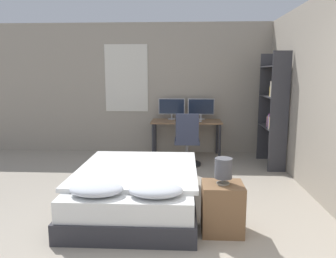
% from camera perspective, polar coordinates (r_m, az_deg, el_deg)
% --- Properties ---
extents(wall_back, '(12.00, 0.08, 2.70)m').
position_cam_1_polar(wall_back, '(6.91, 2.71, 7.01)').
color(wall_back, '#9E9384').
rests_on(wall_back, ground_plane).
extents(wall_side_right, '(0.06, 12.00, 2.70)m').
position_cam_1_polar(wall_side_right, '(4.59, 25.94, 4.71)').
color(wall_side_right, '#9E9384').
rests_on(wall_side_right, ground_plane).
extents(bed, '(1.48, 1.98, 0.57)m').
position_cam_1_polar(bed, '(4.14, -5.48, -10.37)').
color(bed, '#2D2D33').
rests_on(bed, ground_plane).
extents(nightstand, '(0.43, 0.39, 0.53)m').
position_cam_1_polar(nightstand, '(3.59, 9.43, -13.43)').
color(nightstand, brown).
rests_on(nightstand, ground_plane).
extents(bedside_lamp, '(0.18, 0.18, 0.27)m').
position_cam_1_polar(bedside_lamp, '(3.45, 9.62, -6.83)').
color(bedside_lamp, gray).
rests_on(bedside_lamp, nightstand).
extents(desk, '(1.40, 0.63, 0.73)m').
position_cam_1_polar(desk, '(6.60, 3.19, 0.66)').
color(desk, '#846042').
rests_on(desk, ground_plane).
extents(monitor_left, '(0.54, 0.16, 0.43)m').
position_cam_1_polar(monitor_left, '(6.78, 0.64, 3.81)').
color(monitor_left, '#B7B7BC').
rests_on(monitor_left, desk).
extents(monitor_right, '(0.54, 0.16, 0.43)m').
position_cam_1_polar(monitor_right, '(6.78, 5.79, 3.76)').
color(monitor_right, '#B7B7BC').
rests_on(monitor_right, desk).
extents(keyboard, '(0.36, 0.13, 0.02)m').
position_cam_1_polar(keyboard, '(6.38, 3.21, 1.26)').
color(keyboard, '#B7B7BC').
rests_on(keyboard, desk).
extents(computer_mouse, '(0.07, 0.05, 0.04)m').
position_cam_1_polar(computer_mouse, '(6.39, 5.65, 1.32)').
color(computer_mouse, '#B7B7BC').
rests_on(computer_mouse, desk).
extents(office_chair, '(0.52, 0.52, 0.97)m').
position_cam_1_polar(office_chair, '(5.95, 3.32, -2.76)').
color(office_chair, black).
rests_on(office_chair, ground_plane).
extents(bookshelf, '(0.31, 0.89, 2.04)m').
position_cam_1_polar(bookshelf, '(6.09, 18.02, 3.80)').
color(bookshelf, '#333338').
rests_on(bookshelf, ground_plane).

